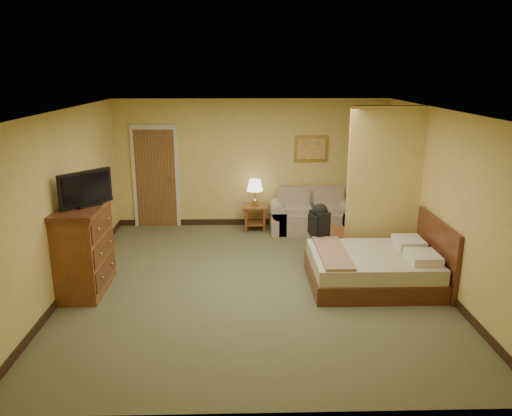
{
  "coord_description": "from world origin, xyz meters",
  "views": [
    {
      "loc": [
        -0.17,
        -7.03,
        3.14
      ],
      "look_at": [
        0.03,
        0.6,
        1.02
      ],
      "focal_mm": 35.0,
      "sensor_mm": 36.0,
      "label": 1
    }
  ],
  "objects_px": {
    "coffee_table": "(332,237)",
    "bed": "(376,267)",
    "loveseat": "(312,217)",
    "dresser": "(84,249)"
  },
  "relations": [
    {
      "from": "coffee_table",
      "to": "bed",
      "type": "relative_size",
      "value": 0.45
    },
    {
      "from": "loveseat",
      "to": "coffee_table",
      "type": "xyz_separation_m",
      "value": [
        0.17,
        -1.34,
        0.03
      ]
    },
    {
      "from": "loveseat",
      "to": "dresser",
      "type": "xyz_separation_m",
      "value": [
        -3.69,
        -2.76,
        0.38
      ]
    },
    {
      "from": "loveseat",
      "to": "bed",
      "type": "bearing_deg",
      "value": -77.09
    },
    {
      "from": "loveseat",
      "to": "coffee_table",
      "type": "height_order",
      "value": "loveseat"
    },
    {
      "from": "loveseat",
      "to": "coffee_table",
      "type": "relative_size",
      "value": 1.96
    },
    {
      "from": "bed",
      "to": "coffee_table",
      "type": "bearing_deg",
      "value": 108.21
    },
    {
      "from": "dresser",
      "to": "bed",
      "type": "distance_m",
      "value": 4.32
    },
    {
      "from": "dresser",
      "to": "coffee_table",
      "type": "bearing_deg",
      "value": 20.19
    },
    {
      "from": "dresser",
      "to": "bed",
      "type": "bearing_deg",
      "value": 1.19
    }
  ]
}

